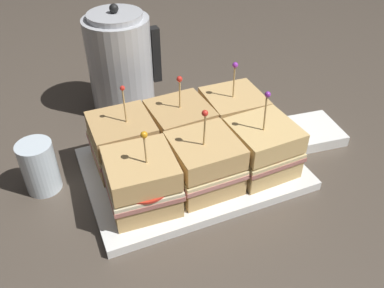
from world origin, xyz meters
The scene contains 11 objects.
ground_plane centered at (0.00, 0.00, 0.00)m, with size 6.00×6.00×0.00m, color #4C4238.
serving_platter centered at (0.00, 0.00, 0.01)m, with size 0.41×0.29×0.02m.
sandwich_front_left centered at (-0.12, -0.06, 0.07)m, with size 0.13×0.13×0.16m.
sandwich_front_center centered at (0.00, -0.06, 0.07)m, with size 0.12×0.12×0.17m.
sandwich_front_right centered at (0.12, -0.06, 0.07)m, with size 0.13×0.13×0.18m.
sandwich_back_left centered at (-0.12, 0.06, 0.07)m, with size 0.12×0.13×0.18m.
sandwich_back_center centered at (0.00, 0.06, 0.07)m, with size 0.13×0.13×0.17m.
sandwich_back_right centered at (0.12, 0.06, 0.07)m, with size 0.12×0.12×0.18m.
kettle_steel centered at (-0.06, 0.29, 0.12)m, with size 0.17×0.15×0.26m.
drinking_glass centered at (-0.28, 0.07, 0.05)m, with size 0.07×0.07×0.10m.
napkin_stack centered at (0.30, 0.01, 0.01)m, with size 0.13×0.13×0.02m.
Camera 1 is at (-0.24, -0.57, 0.55)m, focal length 38.00 mm.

